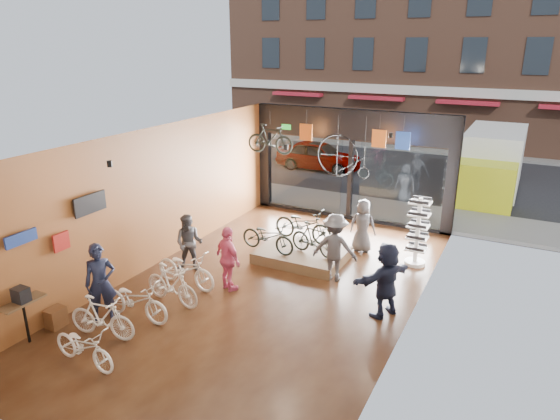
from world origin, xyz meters
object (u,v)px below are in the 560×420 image
Objects in this scene: floor_bike_0 at (84,346)px; display_bike_left at (268,236)px; display_bike_mid at (314,239)px; customer_0 at (101,283)px; box_truck at (491,165)px; customer_4 at (363,226)px; display_platform at (302,255)px; customer_2 at (228,259)px; floor_bike_1 at (102,317)px; floor_bike_4 at (186,269)px; customer_5 at (386,280)px; customer_1 at (189,243)px; penny_farthing at (345,158)px; customer_3 at (335,248)px; street_car at (318,155)px; display_bike_right at (303,225)px; floor_bike_3 at (172,285)px; hung_bike at (270,139)px; sunglasses_rack at (418,232)px; floor_bike_2 at (135,300)px.

display_bike_left reaches higher than floor_bike_0.
customer_0 is at bearing 159.78° from display_bike_mid.
box_truck is 8.07m from customer_4.
display_platform is at bearing 42.67° from customer_4.
floor_bike_1 is at bearing 93.91° from customer_2.
customer_4 is at bearing -33.21° from floor_bike_4.
customer_5 reaches higher than floor_bike_4.
penny_farthing is at bearing 38.77° from customer_1.
customer_5 is at bearing -74.73° from floor_bike_4.
customer_3 is at bearing -95.08° from customer_5.
customer_4 is at bearing -18.04° from display_bike_mid.
street_car is 2.32× the size of customer_5.
customer_3 is at bearing -91.37° from display_bike_left.
display_bike_left is 3.99m from customer_5.
display_bike_mid is (2.51, 5.32, 0.29)m from floor_bike_1.
display_bike_left is 2.18m from customer_1.
floor_bike_4 is at bearing 159.21° from display_bike_right.
hung_bike is (-0.47, 5.82, 2.44)m from floor_bike_3.
hung_bike is (-3.48, 0.78, 2.13)m from customer_4.
customer_1 is at bearing 13.08° from floor_bike_0.
customer_0 is (-0.89, -1.29, 0.42)m from floor_bike_3.
floor_bike_1 is 8.51m from penny_farthing.
street_car is at bearing 118.23° from penny_farthing.
box_truck is at bearing -87.37° from customer_2.
customer_5 is at bearing -104.36° from sunglasses_rack.
floor_bike_3 is at bearing -114.44° from box_truck.
customer_5 reaches higher than display_bike_right.
hung_bike is at bearing -48.46° from customer_2.
hung_bike reaches higher than customer_2.
display_bike_right is (-4.31, -8.31, -0.47)m from box_truck.
display_bike_right is 1.07× the size of customer_5.
customer_5 is at bearing -42.73° from floor_bike_0.
display_bike_right is at bearing 21.01° from customer_0.
customer_5 reaches higher than floor_bike_2.
customer_0 is 1.14× the size of customer_4.
floor_bike_4 is at bearing 159.01° from display_bike_left.
floor_bike_0 is 0.88× the size of floor_bike_2.
floor_bike_2 is 0.92× the size of sunglasses_rack.
customer_5 is 0.91× the size of sunglasses_rack.
customer_1 is (0.16, 2.96, -0.12)m from customer_0.
penny_farthing reaches higher than customer_4.
sunglasses_rack is (3.76, 1.67, 0.23)m from display_bike_left.
display_bike_left is at bearing -170.10° from sunglasses_rack.
sunglasses_rack reaches higher than display_bike_mid.
customer_2 reaches higher than display_bike_left.
customer_5 is (3.19, -2.54, 0.09)m from display_bike_right.
floor_bike_0 is 6.54m from display_platform.
street_car reaches higher than floor_bike_2.
customer_4 reaches higher than floor_bike_0.
display_bike_left is 0.93× the size of customer_0.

